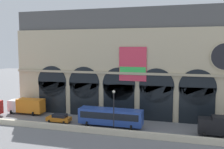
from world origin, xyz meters
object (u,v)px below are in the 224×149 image
at_px(car_midwest, 59,118).
at_px(bus_center, 111,117).
at_px(street_lamp_quayside, 114,106).
at_px(box_truck_west, 27,106).

height_order(car_midwest, bus_center, bus_center).
bearing_deg(street_lamp_quayside, car_midwest, 165.18).
bearing_deg(bus_center, box_truck_west, 169.44).
relative_size(bus_center, street_lamp_quayside, 1.59).
distance_m(box_truck_west, street_lamp_quayside, 21.53).
bearing_deg(street_lamp_quayside, box_truck_west, 162.05).
height_order(box_truck_west, street_lamp_quayside, street_lamp_quayside).
relative_size(car_midwest, street_lamp_quayside, 0.64).
bearing_deg(car_midwest, street_lamp_quayside, -14.82).
relative_size(box_truck_west, car_midwest, 1.70).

